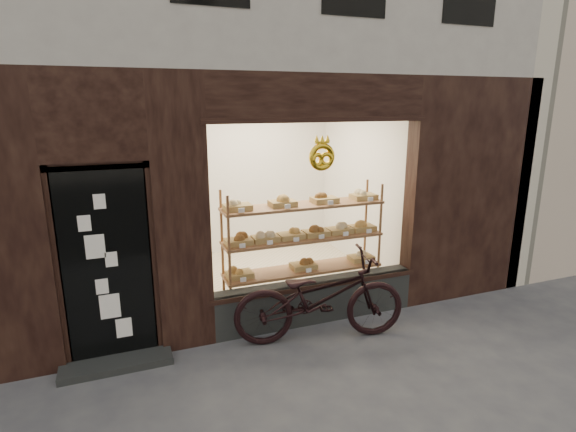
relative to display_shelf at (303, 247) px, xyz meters
name	(u,v)px	position (x,y,z in m)	size (l,w,h in m)	color
display_shelf	(303,247)	(0.00, 0.00, 0.00)	(2.20, 0.45, 1.70)	brown
bicycle	(320,298)	(-0.16, -0.89, -0.34)	(0.71, 2.05, 1.08)	black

